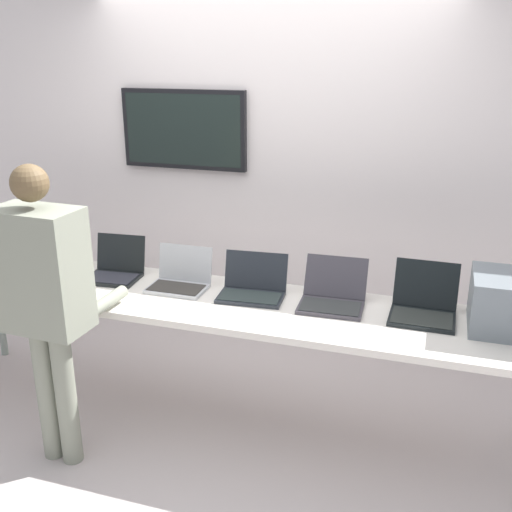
{
  "coord_description": "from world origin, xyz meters",
  "views": [
    {
      "loc": [
        1.2,
        -2.93,
        2.15
      ],
      "look_at": [
        0.24,
        0.06,
        1.05
      ],
      "focal_mm": 41.71,
      "sensor_mm": 36.0,
      "label": 1
    }
  ],
  "objects_px": {
    "workbench": "(213,306)",
    "coffee_mug": "(39,288)",
    "laptop_station_1": "(53,261)",
    "laptop_station_5": "(333,295)",
    "person": "(45,292)",
    "laptop_station_6": "(423,305)",
    "laptop_station_2": "(116,268)",
    "laptop_station_3": "(180,279)",
    "laptop_station_4": "(253,287)"
  },
  "relations": [
    {
      "from": "coffee_mug",
      "to": "laptop_station_3",
      "type": "bearing_deg",
      "value": 25.14
    },
    {
      "from": "laptop_station_1",
      "to": "person",
      "type": "bearing_deg",
      "value": -56.11
    },
    {
      "from": "laptop_station_3",
      "to": "coffee_mug",
      "type": "height_order",
      "value": "laptop_station_3"
    },
    {
      "from": "workbench",
      "to": "coffee_mug",
      "type": "height_order",
      "value": "coffee_mug"
    },
    {
      "from": "laptop_station_1",
      "to": "laptop_station_6",
      "type": "relative_size",
      "value": 0.96
    },
    {
      "from": "laptop_station_2",
      "to": "laptop_station_5",
      "type": "distance_m",
      "value": 1.38
    },
    {
      "from": "laptop_station_3",
      "to": "person",
      "type": "distance_m",
      "value": 0.84
    },
    {
      "from": "workbench",
      "to": "laptop_station_4",
      "type": "distance_m",
      "value": 0.26
    },
    {
      "from": "laptop_station_3",
      "to": "laptop_station_6",
      "type": "bearing_deg",
      "value": 1.06
    },
    {
      "from": "laptop_station_6",
      "to": "coffee_mug",
      "type": "bearing_deg",
      "value": -170.13
    },
    {
      "from": "laptop_station_3",
      "to": "person",
      "type": "xyz_separation_m",
      "value": [
        -0.41,
        -0.72,
        0.15
      ]
    },
    {
      "from": "laptop_station_1",
      "to": "laptop_station_5",
      "type": "relative_size",
      "value": 0.9
    },
    {
      "from": "workbench",
      "to": "coffee_mug",
      "type": "relative_size",
      "value": 42.89
    },
    {
      "from": "laptop_station_4",
      "to": "laptop_station_5",
      "type": "distance_m",
      "value": 0.47
    },
    {
      "from": "laptop_station_3",
      "to": "laptop_station_6",
      "type": "relative_size",
      "value": 0.99
    },
    {
      "from": "workbench",
      "to": "person",
      "type": "height_order",
      "value": "person"
    },
    {
      "from": "workbench",
      "to": "person",
      "type": "bearing_deg",
      "value": -136.6
    },
    {
      "from": "workbench",
      "to": "laptop_station_2",
      "type": "relative_size",
      "value": 10.87
    },
    {
      "from": "laptop_station_5",
      "to": "coffee_mug",
      "type": "height_order",
      "value": "laptop_station_5"
    },
    {
      "from": "workbench",
      "to": "laptop_station_1",
      "type": "bearing_deg",
      "value": 173.72
    },
    {
      "from": "laptop_station_4",
      "to": "laptop_station_2",
      "type": "bearing_deg",
      "value": 178.55
    },
    {
      "from": "person",
      "to": "coffee_mug",
      "type": "distance_m",
      "value": 0.53
    },
    {
      "from": "laptop_station_4",
      "to": "person",
      "type": "relative_size",
      "value": 0.24
    },
    {
      "from": "workbench",
      "to": "laptop_station_1",
      "type": "height_order",
      "value": "laptop_station_1"
    },
    {
      "from": "laptop_station_4",
      "to": "laptop_station_5",
      "type": "relative_size",
      "value": 1.05
    },
    {
      "from": "laptop_station_3",
      "to": "laptop_station_1",
      "type": "bearing_deg",
      "value": 178.25
    },
    {
      "from": "laptop_station_1",
      "to": "laptop_station_2",
      "type": "xyz_separation_m",
      "value": [
        0.45,
        0.01,
        -0.0
      ]
    },
    {
      "from": "person",
      "to": "laptop_station_3",
      "type": "bearing_deg",
      "value": 60.38
    },
    {
      "from": "laptop_station_1",
      "to": "laptop_station_6",
      "type": "xyz_separation_m",
      "value": [
        2.33,
        -0.0,
        -0.0
      ]
    },
    {
      "from": "person",
      "to": "laptop_station_6",
      "type": "bearing_deg",
      "value": 22.26
    },
    {
      "from": "laptop_station_1",
      "to": "coffee_mug",
      "type": "distance_m",
      "value": 0.41
    },
    {
      "from": "laptop_station_1",
      "to": "coffee_mug",
      "type": "height_order",
      "value": "laptop_station_1"
    },
    {
      "from": "laptop_station_2",
      "to": "laptop_station_5",
      "type": "xyz_separation_m",
      "value": [
        1.38,
        -0.01,
        -0.0
      ]
    },
    {
      "from": "laptop_station_2",
      "to": "laptop_station_6",
      "type": "bearing_deg",
      "value": -0.21
    },
    {
      "from": "laptop_station_4",
      "to": "person",
      "type": "bearing_deg",
      "value": -139.8
    },
    {
      "from": "laptop_station_4",
      "to": "person",
      "type": "distance_m",
      "value": 1.14
    },
    {
      "from": "laptop_station_2",
      "to": "coffee_mug",
      "type": "relative_size",
      "value": 3.95
    },
    {
      "from": "coffee_mug",
      "to": "workbench",
      "type": "bearing_deg",
      "value": 14.14
    },
    {
      "from": "laptop_station_6",
      "to": "laptop_station_5",
      "type": "bearing_deg",
      "value": 179.98
    },
    {
      "from": "laptop_station_5",
      "to": "laptop_station_6",
      "type": "distance_m",
      "value": 0.49
    },
    {
      "from": "laptop_station_1",
      "to": "laptop_station_5",
      "type": "xyz_separation_m",
      "value": [
        1.83,
        -0.0,
        -0.01
      ]
    },
    {
      "from": "laptop_station_5",
      "to": "coffee_mug",
      "type": "xyz_separation_m",
      "value": [
        -1.67,
        -0.38,
        -0.01
      ]
    },
    {
      "from": "laptop_station_4",
      "to": "workbench",
      "type": "bearing_deg",
      "value": -152.21
    },
    {
      "from": "workbench",
      "to": "person",
      "type": "relative_size",
      "value": 2.29
    },
    {
      "from": "workbench",
      "to": "coffee_mug",
      "type": "bearing_deg",
      "value": -165.86
    },
    {
      "from": "laptop_station_6",
      "to": "laptop_station_1",
      "type": "bearing_deg",
      "value": 179.96
    },
    {
      "from": "laptop_station_1",
      "to": "laptop_station_6",
      "type": "distance_m",
      "value": 2.33
    },
    {
      "from": "workbench",
      "to": "laptop_station_3",
      "type": "xyz_separation_m",
      "value": [
        -0.25,
        0.1,
        0.1
      ]
    },
    {
      "from": "workbench",
      "to": "laptop_station_3",
      "type": "relative_size",
      "value": 10.9
    },
    {
      "from": "laptop_station_2",
      "to": "laptop_station_6",
      "type": "height_order",
      "value": "laptop_station_6"
    }
  ]
}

